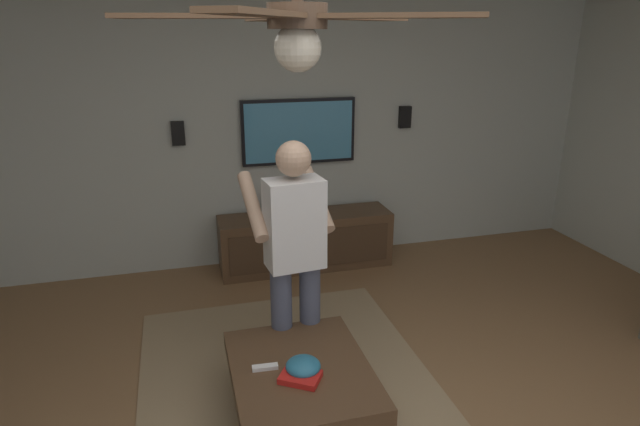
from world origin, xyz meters
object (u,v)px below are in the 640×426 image
at_px(wall_speaker_right, 178,133).
at_px(ceiling_fan, 298,25).
at_px(tv, 299,132).
at_px(person_standing, 294,249).
at_px(bowl, 303,366).
at_px(book, 300,377).
at_px(coffee_table, 301,382).
at_px(remote_white, 265,367).
at_px(media_console, 306,241).
at_px(wall_speaker_left, 405,117).
at_px(vase_round, 275,207).

distance_m(wall_speaker_right, ceiling_fan, 3.39).
xyz_separation_m(tv, person_standing, (-1.95, 0.49, -0.40)).
xyz_separation_m(bowl, book, (-0.06, 0.03, -0.03)).
distance_m(coffee_table, remote_white, 0.24).
xyz_separation_m(tv, book, (-2.58, 0.60, -0.91)).
bearing_deg(media_console, ceiling_fan, -13.95).
xyz_separation_m(person_standing, bowl, (-0.57, 0.08, -0.49)).
bearing_deg(wall_speaker_left, person_standing, 140.63).
bearing_deg(media_console, remote_white, -19.59).
distance_m(remote_white, vase_round, 2.24).
bearing_deg(wall_speaker_left, coffee_table, 145.57).
xyz_separation_m(media_console, person_standing, (-1.71, 0.49, 0.66)).
distance_m(person_standing, vase_round, 1.73).
xyz_separation_m(person_standing, wall_speaker_left, (1.96, -1.61, 0.49)).
distance_m(wall_speaker_left, ceiling_fan, 3.84).
bearing_deg(remote_white, person_standing, -117.08).
bearing_deg(tv, media_console, 0.00).
bearing_deg(media_console, book, -14.47).
height_order(bowl, vase_round, vase_round).
height_order(coffee_table, wall_speaker_left, wall_speaker_left).
bearing_deg(vase_round, remote_white, 167.78).
height_order(coffee_table, media_console, media_console).
xyz_separation_m(media_console, bowl, (-2.28, 0.57, 0.17)).
xyz_separation_m(tv, wall_speaker_right, (0.01, 1.14, 0.04)).
relative_size(vase_round, wall_speaker_right, 1.00).
relative_size(person_standing, book, 7.45).
relative_size(coffee_table, wall_speaker_left, 4.55).
distance_m(coffee_table, book, 0.17).
bearing_deg(coffee_table, person_standing, -9.20).
bearing_deg(wall_speaker_right, ceiling_fan, -172.96).
bearing_deg(bowl, person_standing, -8.18).
height_order(coffee_table, tv, tv).
distance_m(person_standing, wall_speaker_left, 2.59).
bearing_deg(bowl, coffee_table, 0.24).
bearing_deg(wall_speaker_right, coffee_table, -167.02).
relative_size(tv, wall_speaker_left, 5.12).
xyz_separation_m(coffee_table, remote_white, (0.03, 0.20, 0.12)).
distance_m(book, ceiling_fan, 1.98).
relative_size(tv, remote_white, 7.52).
xyz_separation_m(coffee_table, book, (-0.12, 0.03, 0.12)).
distance_m(tv, ceiling_fan, 3.45).
relative_size(remote_white, book, 0.68).
bearing_deg(tv, wall_speaker_left, 90.67).
bearing_deg(book, wall_speaker_left, -90.70).
relative_size(media_console, tv, 1.51).
distance_m(vase_round, ceiling_fan, 3.42).
bearing_deg(ceiling_fan, book, -12.05).
height_order(wall_speaker_right, ceiling_fan, ceiling_fan).
xyz_separation_m(tv, vase_round, (-0.25, 0.31, -0.67)).
height_order(tv, wall_speaker_right, tv).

